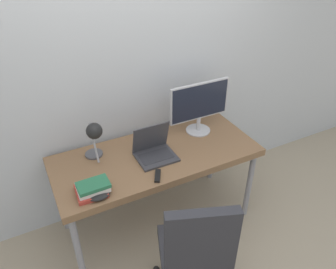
{
  "coord_description": "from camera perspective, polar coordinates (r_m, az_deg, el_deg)",
  "views": [
    {
      "loc": [
        -0.89,
        -1.6,
        2.37
      ],
      "look_at": [
        0.09,
        0.33,
        0.96
      ],
      "focal_mm": 35.0,
      "sensor_mm": 36.0,
      "label": 1
    }
  ],
  "objects": [
    {
      "name": "monitor",
      "position": [
        2.85,
        5.48,
        5.18
      ],
      "size": [
        0.56,
        0.22,
        0.47
      ],
      "color": "#B7B7BC",
      "rests_on": "desk"
    },
    {
      "name": "tv_remote",
      "position": [
        2.44,
        -1.82,
        -7.2
      ],
      "size": [
        0.1,
        0.14,
        0.02
      ],
      "color": "black",
      "rests_on": "desk"
    },
    {
      "name": "wall_back",
      "position": [
        2.77,
        -6.12,
        10.17
      ],
      "size": [
        8.0,
        0.05,
        2.6
      ],
      "color": "silver",
      "rests_on": "ground_plane"
    },
    {
      "name": "game_controller",
      "position": [
        2.32,
        -11.93,
        -10.3
      ],
      "size": [
        0.16,
        0.11,
        0.04
      ],
      "color": "black",
      "rests_on": "desk"
    },
    {
      "name": "desk_lamp",
      "position": [
        2.49,
        -12.73,
        -0.1
      ],
      "size": [
        0.14,
        0.27,
        0.37
      ],
      "color": "#4C4C51",
      "rests_on": "desk"
    },
    {
      "name": "office_chair",
      "position": [
        2.28,
        4.9,
        -19.62
      ],
      "size": [
        0.64,
        0.63,
        1.03
      ],
      "color": "black",
      "rests_on": "ground_plane"
    },
    {
      "name": "ground_plane",
      "position": [
        2.99,
        1.39,
        -19.21
      ],
      "size": [
        12.0,
        12.0,
        0.0
      ],
      "primitive_type": "plane",
      "color": "tan"
    },
    {
      "name": "desk",
      "position": [
        2.72,
        -2.03,
        -4.43
      ],
      "size": [
        1.68,
        0.73,
        0.78
      ],
      "color": "brown",
      "rests_on": "ground_plane"
    },
    {
      "name": "laptop",
      "position": [
        2.62,
        -2.4,
        -2.77
      ],
      "size": [
        0.31,
        0.26,
        0.27
      ],
      "color": "#38383D",
      "rests_on": "desk"
    },
    {
      "name": "book_stack",
      "position": [
        2.35,
        -13.06,
        -9.09
      ],
      "size": [
        0.23,
        0.21,
        0.09
      ],
      "color": "#B2382D",
      "rests_on": "desk"
    }
  ]
}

